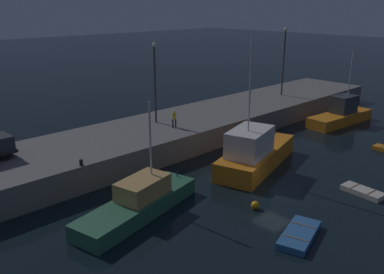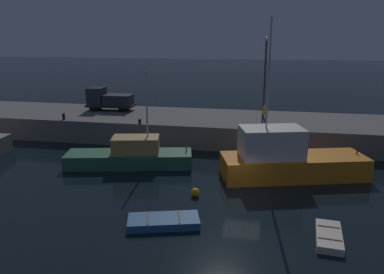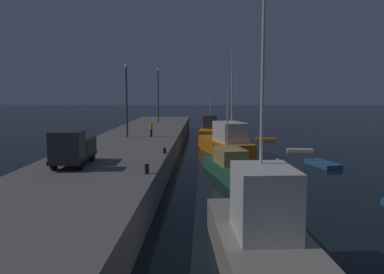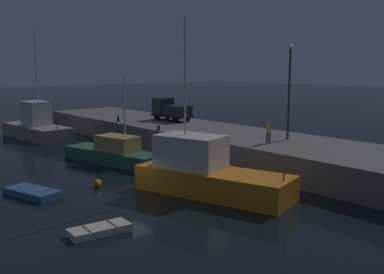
% 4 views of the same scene
% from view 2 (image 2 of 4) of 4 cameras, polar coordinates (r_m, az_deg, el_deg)
% --- Properties ---
extents(ground_plane, '(320.00, 320.00, 0.00)m').
position_cam_2_polar(ground_plane, '(26.39, 7.56, -8.77)').
color(ground_plane, black).
extents(pier_quay, '(71.53, 9.51, 2.29)m').
position_cam_2_polar(pier_quay, '(40.02, 9.06, 1.11)').
color(pier_quay, slate).
rests_on(pier_quay, ground).
extents(fishing_trawler_red, '(11.41, 6.46, 11.86)m').
position_cam_2_polar(fishing_trawler_red, '(29.94, 13.96, -3.19)').
color(fishing_trawler_red, orange).
rests_on(fishing_trawler_red, ground).
extents(fishing_boat_white, '(10.70, 5.01, 7.80)m').
position_cam_2_polar(fishing_boat_white, '(32.15, -9.10, -2.73)').
color(fishing_boat_white, '#2D6647').
rests_on(fishing_boat_white, ground).
extents(dinghy_orange_near, '(4.39, 2.83, 0.49)m').
position_cam_2_polar(dinghy_orange_near, '(22.45, -4.26, -12.46)').
color(dinghy_orange_near, '#2D6099').
rests_on(dinghy_orange_near, ground).
extents(rowboat_white_mid, '(1.59, 3.26, 0.44)m').
position_cam_2_polar(rowboat_white_mid, '(22.18, 19.78, -13.80)').
color(rowboat_white_mid, beige).
rests_on(rowboat_white_mid, ground).
extents(mooring_buoy_near, '(0.60, 0.60, 0.60)m').
position_cam_2_polar(mooring_buoy_near, '(26.02, 0.49, -8.26)').
color(mooring_buoy_near, orange).
rests_on(mooring_buoy_near, ground).
extents(lamp_post_west, '(0.44, 0.44, 8.16)m').
position_cam_2_polar(lamp_post_west, '(40.05, 10.88, 9.61)').
color(lamp_post_west, '#38383D').
rests_on(lamp_post_west, pier_quay).
extents(utility_truck, '(5.42, 2.32, 2.58)m').
position_cam_2_polar(utility_truck, '(44.61, -12.39, 5.50)').
color(utility_truck, black).
rests_on(utility_truck, pier_quay).
extents(dockworker, '(0.47, 0.38, 1.78)m').
position_cam_2_polar(dockworker, '(37.86, 10.76, 3.60)').
color(dockworker, black).
rests_on(dockworker, pier_quay).
extents(bollard_west, '(0.28, 0.28, 0.47)m').
position_cam_2_polar(bollard_west, '(37.35, -7.83, 2.35)').
color(bollard_west, black).
rests_on(bollard_west, pier_quay).
extents(bollard_central, '(0.28, 0.28, 0.63)m').
position_cam_2_polar(bollard_central, '(41.00, -18.64, 2.93)').
color(bollard_central, black).
rests_on(bollard_central, pier_quay).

